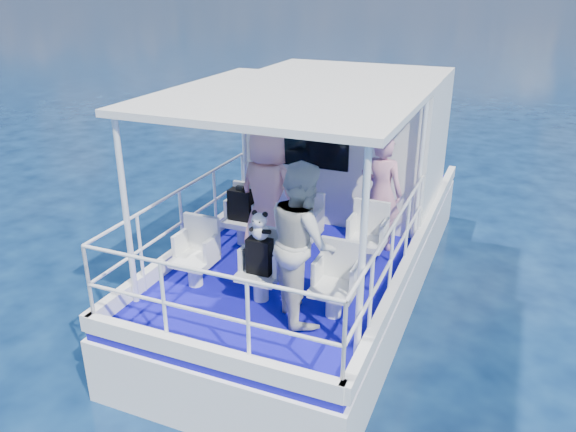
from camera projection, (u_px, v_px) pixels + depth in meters
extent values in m
plane|color=black|center=(296.00, 316.00, 7.95)|extent=(2000.00, 2000.00, 0.00)
cube|color=white|center=(320.00, 284.00, 8.80)|extent=(3.00, 7.00, 1.60)
cube|color=#100A90|center=(321.00, 235.00, 8.47)|extent=(2.90, 6.90, 0.10)
cube|color=white|center=(349.00, 140.00, 9.13)|extent=(2.85, 2.00, 2.20)
cube|color=white|center=(291.00, 97.00, 6.56)|extent=(3.00, 3.20, 0.08)
cylinder|color=white|center=(126.00, 215.00, 6.21)|extent=(0.07, 0.07, 2.20)
cylinder|color=white|center=(362.00, 258.00, 5.25)|extent=(0.07, 0.07, 2.20)
cylinder|color=white|center=(245.00, 148.00, 8.67)|extent=(0.07, 0.07, 2.20)
cylinder|color=white|center=(420.00, 169.00, 7.71)|extent=(0.07, 0.07, 2.20)
cube|color=white|center=(243.00, 231.00, 8.02)|extent=(0.48, 0.46, 0.38)
cube|color=white|center=(301.00, 241.00, 7.69)|extent=(0.48, 0.46, 0.38)
cube|color=white|center=(365.00, 253.00, 7.37)|extent=(0.48, 0.46, 0.38)
cube|color=white|center=(195.00, 271.00, 6.91)|extent=(0.48, 0.46, 0.38)
cube|color=white|center=(261.00, 285.00, 6.59)|extent=(0.48, 0.46, 0.38)
cube|color=white|center=(334.00, 301.00, 6.27)|extent=(0.48, 0.46, 0.38)
imported|color=#F2A59C|center=(267.00, 193.00, 7.43)|extent=(0.74, 0.59, 1.79)
imported|color=#C6809B|center=(381.00, 193.00, 7.67)|extent=(0.63, 0.44, 1.63)
imported|color=beige|center=(302.00, 242.00, 6.04)|extent=(1.07, 1.11, 1.80)
cube|color=black|center=(241.00, 205.00, 7.84)|extent=(0.34, 0.19, 0.44)
cube|color=black|center=(260.00, 256.00, 6.40)|extent=(0.28, 0.16, 0.43)
cube|color=black|center=(240.00, 188.00, 7.73)|extent=(0.10, 0.06, 0.06)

